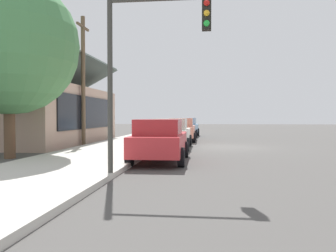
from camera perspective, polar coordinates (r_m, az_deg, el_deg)
The scene contains 11 objects.
ground_plane at distance 19.62m, azimuth 9.39°, elevation -3.42°, with size 120.00×120.00×0.00m, color #4C4947.
sidewalk_curb at distance 20.14m, azimuth -6.76°, elevation -3.05°, with size 60.00×4.20×0.16m, color beige.
car_cherry at distance 12.99m, azimuth -1.33°, elevation -2.32°, with size 4.53×2.02×1.59m.
car_ivory at distance 18.37m, azimuth 0.56°, elevation -1.19°, with size 4.53×2.04×1.59m.
car_coral at distance 23.87m, azimuth 2.25°, elevation -0.56°, with size 4.69×2.01×1.59m.
car_skyblue at distance 29.40m, azimuth 2.96°, elevation -0.17°, with size 4.64×2.14×1.59m.
storefront_building at distance 23.98m, azimuth -20.78°, elevation 1.97°, with size 12.62×7.46×5.56m.
shade_tree at distance 15.71m, azimuth -24.62°, elevation 11.87°, with size 5.58×5.58×7.35m.
traffic_light_main at distance 9.53m, azimuth -3.21°, elevation 12.45°, with size 0.37×2.79×5.20m.
utility_pole_wooden at distance 21.04m, azimuth -13.70°, elevation 7.61°, with size 1.80×0.24×7.50m.
fire_hydrant_red at distance 21.87m, azimuth -1.93°, elevation -1.59°, with size 0.22×0.22×0.71m.
Camera 1 is at (-19.52, 0.94, 1.68)m, focal length 37.28 mm.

